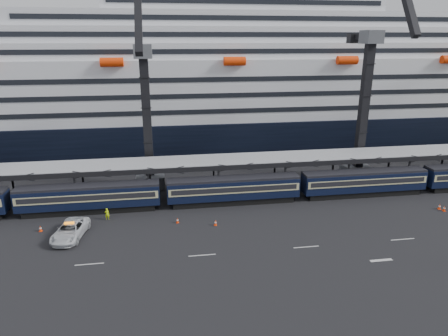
# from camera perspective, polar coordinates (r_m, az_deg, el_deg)

# --- Properties ---
(ground) EXTENTS (260.00, 260.00, 0.00)m
(ground) POSITION_cam_1_polar(r_m,az_deg,el_deg) (51.52, 12.24, -8.66)
(ground) COLOR black
(ground) RESTS_ON ground
(lane_markings) EXTENTS (111.00, 4.27, 0.02)m
(lane_markings) POSITION_cam_1_polar(r_m,az_deg,el_deg) (50.86, 23.12, -10.15)
(lane_markings) COLOR beige
(lane_markings) RESTS_ON ground
(train) EXTENTS (133.05, 3.00, 4.05)m
(train) POSITION_cam_1_polar(r_m,az_deg,el_deg) (58.08, 4.62, -2.79)
(train) COLOR black
(train) RESTS_ON ground
(canopy) EXTENTS (130.00, 6.25, 5.53)m
(canopy) POSITION_cam_1_polar(r_m,az_deg,el_deg) (61.94, 8.04, 1.40)
(canopy) COLOR gray
(canopy) RESTS_ON ground
(cruise_ship) EXTENTS (214.09, 28.84, 34.00)m
(cruise_ship) POSITION_cam_1_polar(r_m,az_deg,el_deg) (90.87, 1.74, 11.41)
(cruise_ship) COLOR black
(cruise_ship) RESTS_ON ground
(crane_dark_near) EXTENTS (4.50, 17.75, 35.08)m
(crane_dark_near) POSITION_cam_1_polar(r_m,az_deg,el_deg) (62.35, -11.01, 7.67)
(crane_dark_near) COLOR #484A4F
(crane_dark_near) RESTS_ON ground
(crane_dark_mid) EXTENTS (4.50, 18.24, 39.64)m
(crane_dark_mid) POSITION_cam_1_polar(r_m,az_deg,el_deg) (69.21, 19.61, 9.17)
(crane_dark_mid) COLOR #484A4F
(crane_dark_mid) RESTS_ON ground
(pickup_truck) EXTENTS (4.05, 6.99, 1.83)m
(pickup_truck) POSITION_cam_1_polar(r_m,az_deg,el_deg) (51.64, -21.12, -8.33)
(pickup_truck) COLOR silver
(pickup_truck) RESTS_ON ground
(worker) EXTENTS (0.61, 0.42, 1.61)m
(worker) POSITION_cam_1_polar(r_m,az_deg,el_deg) (54.99, -16.37, -6.31)
(worker) COLOR #CBEF0C
(worker) RESTS_ON ground
(traffic_cone_a) EXTENTS (0.39, 0.39, 0.77)m
(traffic_cone_a) POSITION_cam_1_polar(r_m,az_deg,el_deg) (54.86, -24.75, -7.85)
(traffic_cone_a) COLOR #FF3808
(traffic_cone_a) RESTS_ON ground
(traffic_cone_c) EXTENTS (0.35, 0.35, 0.71)m
(traffic_cone_c) POSITION_cam_1_polar(r_m,az_deg,el_deg) (52.43, -6.67, -7.43)
(traffic_cone_c) COLOR #FF3808
(traffic_cone_c) RESTS_ON ground
(traffic_cone_d) EXTENTS (0.38, 0.38, 0.76)m
(traffic_cone_d) POSITION_cam_1_polar(r_m,az_deg,el_deg) (51.42, -1.23, -7.81)
(traffic_cone_d) COLOR #FF3808
(traffic_cone_d) RESTS_ON ground
(traffic_cone_e) EXTENTS (0.40, 0.40, 0.79)m
(traffic_cone_e) POSITION_cam_1_polar(r_m,az_deg,el_deg) (63.28, 28.95, -5.07)
(traffic_cone_e) COLOR #FF3808
(traffic_cone_e) RESTS_ON ground
(traffic_cone_f) EXTENTS (0.41, 0.41, 0.82)m
(traffic_cone_f) POSITION_cam_1_polar(r_m,az_deg,el_deg) (63.65, 28.42, -4.85)
(traffic_cone_f) COLOR #FF3808
(traffic_cone_f) RESTS_ON ground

